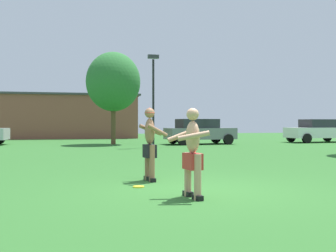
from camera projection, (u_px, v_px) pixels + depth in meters
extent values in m
plane|color=#2D6628|center=(199.00, 190.00, 7.91)|extent=(80.00, 80.00, 0.00)
cube|color=black|center=(148.00, 178.00, 9.35)|extent=(0.15, 0.28, 0.09)
cylinder|color=#936647|center=(147.00, 162.00, 9.35)|extent=(0.13, 0.13, 0.85)
cube|color=black|center=(152.00, 180.00, 9.07)|extent=(0.15, 0.28, 0.09)
cylinder|color=#936647|center=(152.00, 163.00, 9.06)|extent=(0.13, 0.13, 0.85)
cube|color=black|center=(150.00, 151.00, 9.20)|extent=(0.30, 0.38, 0.31)
ellipsoid|color=#936647|center=(150.00, 131.00, 9.20)|extent=(0.27, 0.36, 0.61)
cylinder|color=#936647|center=(150.00, 130.00, 9.44)|extent=(0.59, 0.19, 0.29)
cylinder|color=#936647|center=(157.00, 130.00, 9.03)|extent=(0.55, 0.33, 0.32)
sphere|color=#936647|center=(150.00, 113.00, 9.19)|extent=(0.23, 0.23, 0.23)
cone|color=red|center=(150.00, 110.00, 9.19)|extent=(0.29, 0.29, 0.13)
cube|color=black|center=(198.00, 197.00, 6.93)|extent=(0.15, 0.28, 0.09)
cylinder|color=tan|center=(198.00, 177.00, 6.93)|extent=(0.13, 0.13, 0.81)
cube|color=black|center=(188.00, 194.00, 7.30)|extent=(0.15, 0.28, 0.09)
cylinder|color=tan|center=(188.00, 174.00, 7.29)|extent=(0.13, 0.13, 0.81)
cube|color=red|center=(193.00, 161.00, 7.11)|extent=(0.30, 0.43, 0.29)
ellipsoid|color=tan|center=(193.00, 137.00, 7.10)|extent=(0.28, 0.40, 0.59)
cylinder|color=tan|center=(194.00, 136.00, 6.84)|extent=(0.57, 0.16, 0.19)
cylinder|color=tan|center=(182.00, 135.00, 7.29)|extent=(0.56, 0.11, 0.28)
sphere|color=tan|center=(193.00, 114.00, 7.10)|extent=(0.22, 0.22, 0.22)
cylinder|color=yellow|center=(139.00, 187.00, 8.29)|extent=(0.24, 0.24, 0.03)
cube|color=slate|center=(200.00, 134.00, 24.75)|extent=(4.46, 2.22, 0.70)
cube|color=#282D33|center=(197.00, 123.00, 24.69)|extent=(2.55, 1.81, 0.56)
cylinder|color=black|center=(216.00, 138.00, 26.08)|extent=(0.66, 0.28, 0.64)
cylinder|color=black|center=(228.00, 139.00, 24.37)|extent=(0.66, 0.28, 0.64)
cylinder|color=black|center=(173.00, 139.00, 25.14)|extent=(0.66, 0.28, 0.64)
cylinder|color=black|center=(183.00, 140.00, 23.43)|extent=(0.66, 0.28, 0.64)
cube|color=white|center=(318.00, 133.00, 27.14)|extent=(4.40, 2.07, 0.70)
cube|color=#282D33|center=(320.00, 123.00, 27.19)|extent=(2.50, 1.73, 0.56)
cylinder|color=black|center=(307.00, 138.00, 25.86)|extent=(0.65, 0.26, 0.64)
cylinder|color=black|center=(291.00, 137.00, 27.59)|extent=(0.65, 0.26, 0.64)
cylinder|color=black|center=(327.00, 137.00, 28.43)|extent=(0.65, 0.26, 0.64)
cylinder|color=black|center=(153.00, 103.00, 21.51)|extent=(0.12, 0.12, 4.81)
cube|color=#333338|center=(153.00, 57.00, 21.49)|extent=(0.60, 0.24, 0.20)
cube|color=brown|center=(66.00, 117.00, 35.44)|extent=(12.16, 6.78, 3.65)
cube|color=#3F3F44|center=(66.00, 96.00, 35.42)|extent=(12.65, 7.05, 0.16)
cylinder|color=brown|center=(113.00, 123.00, 24.55)|extent=(0.29, 0.29, 2.61)
ellipsoid|color=#2D7033|center=(113.00, 82.00, 24.53)|extent=(3.37, 3.37, 3.69)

